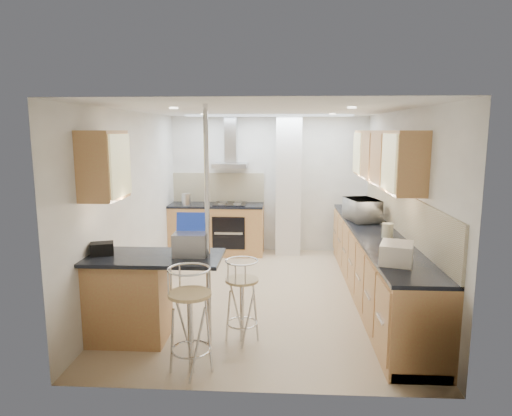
# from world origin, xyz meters

# --- Properties ---
(ground) EXTENTS (4.80, 4.80, 0.00)m
(ground) POSITION_xyz_m (0.00, 0.00, 0.00)
(ground) COLOR tan
(ground) RESTS_ON ground
(room_shell) EXTENTS (3.64, 4.84, 2.51)m
(room_shell) POSITION_xyz_m (0.32, 0.38, 1.54)
(room_shell) COLOR silver
(room_shell) RESTS_ON ground
(right_counter) EXTENTS (0.63, 4.40, 0.92)m
(right_counter) POSITION_xyz_m (1.50, 0.00, 0.46)
(right_counter) COLOR #BF754C
(right_counter) RESTS_ON ground
(back_counter) EXTENTS (1.70, 0.63, 0.92)m
(back_counter) POSITION_xyz_m (-0.95, 2.10, 0.46)
(back_counter) COLOR #BF754C
(back_counter) RESTS_ON ground
(peninsula) EXTENTS (1.47, 0.72, 0.94)m
(peninsula) POSITION_xyz_m (-1.12, -1.45, 0.48)
(peninsula) COLOR #BF754C
(peninsula) RESTS_ON ground
(microwave) EXTENTS (0.53, 0.67, 0.33)m
(microwave) POSITION_xyz_m (1.42, 0.68, 1.08)
(microwave) COLOR silver
(microwave) RESTS_ON right_counter
(laptop) EXTENTS (0.35, 0.27, 0.24)m
(laptop) POSITION_xyz_m (-0.72, -1.41, 1.06)
(laptop) COLOR gray
(laptop) RESTS_ON peninsula
(bag) EXTENTS (0.28, 0.25, 0.13)m
(bag) POSITION_xyz_m (-1.66, -1.43, 1.00)
(bag) COLOR black
(bag) RESTS_ON peninsula
(bar_stool_near) EXTENTS (0.51, 0.51, 1.03)m
(bar_stool_near) POSITION_xyz_m (-0.60, -2.10, 0.51)
(bar_stool_near) COLOR tan
(bar_stool_near) RESTS_ON ground
(bar_stool_end) EXTENTS (0.47, 0.47, 0.91)m
(bar_stool_end) POSITION_xyz_m (-0.18, -1.43, 0.46)
(bar_stool_end) COLOR tan
(bar_stool_end) RESTS_ON ground
(jar_a) EXTENTS (0.15, 0.15, 0.19)m
(jar_a) POSITION_xyz_m (1.44, 1.27, 1.02)
(jar_a) COLOR silver
(jar_a) RESTS_ON right_counter
(jar_b) EXTENTS (0.14, 0.14, 0.16)m
(jar_b) POSITION_xyz_m (1.45, 0.51, 1.00)
(jar_b) COLOR silver
(jar_b) RESTS_ON right_counter
(jar_c) EXTENTS (0.18, 0.18, 0.18)m
(jar_c) POSITION_xyz_m (1.55, -0.41, 1.01)
(jar_c) COLOR #AEAB8B
(jar_c) RESTS_ON right_counter
(jar_d) EXTENTS (0.11, 0.11, 0.13)m
(jar_d) POSITION_xyz_m (1.51, -1.04, 0.99)
(jar_d) COLOR silver
(jar_d) RESTS_ON right_counter
(bread_bin) EXTENTS (0.41, 0.47, 0.21)m
(bread_bin) POSITION_xyz_m (1.39, -1.50, 1.02)
(bread_bin) COLOR silver
(bread_bin) RESTS_ON right_counter
(kettle) EXTENTS (0.16, 0.16, 0.21)m
(kettle) POSITION_xyz_m (-1.47, 1.94, 1.03)
(kettle) COLOR #AFB1B4
(kettle) RESTS_ON back_counter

